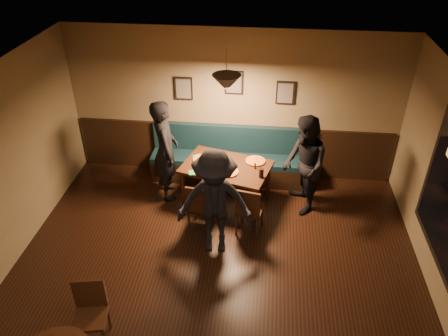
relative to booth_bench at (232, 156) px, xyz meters
name	(u,v)px	position (x,y,z in m)	size (l,w,h in m)	color
floor	(208,315)	(0.00, -3.20, -0.50)	(7.00, 7.00, 0.00)	black
ceiling	(203,125)	(0.00, -3.20, 2.30)	(7.00, 7.00, 0.00)	silver
wall_back	(234,105)	(0.00, 0.30, 0.90)	(6.00, 6.00, 0.00)	#8C704F
wainscot	(233,149)	(0.00, 0.27, 0.00)	(5.88, 0.06, 1.00)	black
booth_bench	(232,156)	(0.00, 0.00, 0.00)	(3.00, 0.60, 1.00)	#0F232D
picture_left	(184,88)	(-0.90, 0.27, 1.20)	(0.32, 0.04, 0.42)	black
picture_center	(234,83)	(0.00, 0.27, 1.35)	(0.32, 0.04, 0.42)	black
picture_right	(285,93)	(0.90, 0.27, 1.20)	(0.32, 0.04, 0.42)	black
pendant_lamp	(227,83)	(-0.02, -0.75, 1.75)	(0.44, 0.44, 0.25)	black
dining_table	(226,184)	(-0.02, -0.75, -0.12)	(1.44, 0.92, 0.77)	#311B0D
chair_near_left	(202,206)	(-0.34, -1.47, -0.04)	(0.40, 0.40, 0.91)	black
chair_near_right	(250,209)	(0.43, -1.45, -0.05)	(0.40, 0.40, 0.90)	#321D0E
diner_left	(165,150)	(-1.09, -0.61, 0.42)	(0.67, 0.44, 1.84)	black
diner_right	(304,166)	(1.26, -0.75, 0.37)	(0.84, 0.66, 1.73)	black
diner_front	(215,203)	(-0.07, -1.91, 0.36)	(1.11, 0.64, 1.72)	black
pizza_a	(202,159)	(-0.45, -0.61, 0.29)	(0.32, 0.32, 0.04)	#C56625
pizza_b	(228,172)	(0.03, -0.95, 0.29)	(0.34, 0.34, 0.04)	#C58425
pizza_c	(255,161)	(0.46, -0.57, 0.29)	(0.34, 0.34, 0.04)	orange
soda_glass	(261,173)	(0.57, -1.02, 0.35)	(0.08, 0.08, 0.16)	black
tabasco_bottle	(255,165)	(0.46, -0.78, 0.34)	(0.03, 0.03, 0.13)	#870C04
napkin_a	(198,157)	(-0.55, -0.52, 0.27)	(0.16, 0.16, 0.01)	#1A6533
napkin_b	(193,172)	(-0.54, -1.01, 0.27)	(0.14, 0.14, 0.01)	#22803E
cutlery_set	(226,177)	(0.01, -1.08, 0.27)	(0.02, 0.20, 0.00)	silver
cafe_chair_far	(90,317)	(-1.34, -3.72, -0.07)	(0.38, 0.38, 0.87)	black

